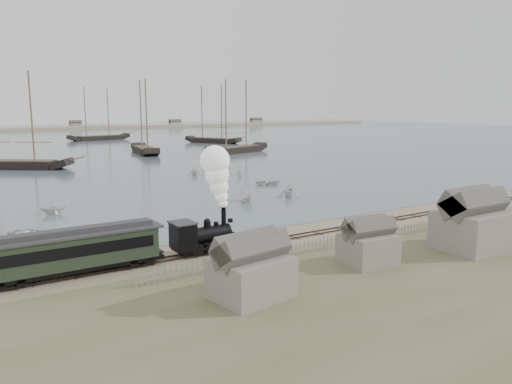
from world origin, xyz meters
TOP-DOWN VIEW (x-y plane):
  - ground at (0.00, 0.00)m, footprint 600.00×600.00m
  - harbor_water at (0.00, 170.00)m, footprint 600.00×336.00m
  - rail_track at (0.00, -2.00)m, footprint 120.00×1.80m
  - picket_fence_west at (-6.50, -7.00)m, footprint 19.00×0.10m
  - picket_fence_east at (12.50, -7.50)m, footprint 15.00×0.10m
  - shed_left at (-10.00, -13.00)m, footprint 5.00×4.00m
  - shed_mid at (2.00, -12.00)m, footprint 4.00×3.50m
  - shed_right at (13.00, -14.00)m, footprint 6.00×5.00m
  - locomotive at (-6.71, -2.00)m, footprint 7.31×2.73m
  - passenger_coach at (-18.85, -2.00)m, footprint 13.34×2.57m
  - beached_dinghy at (-16.59, -0.18)m, footprint 3.30×4.36m
  - rowboat_0 at (-20.28, 12.66)m, footprint 4.36×4.51m
  - rowboat_1 at (-15.94, 22.18)m, footprint 2.59×2.99m
  - rowboat_2 at (7.77, 16.74)m, footprint 3.87×1.73m
  - rowboat_3 at (18.64, 27.07)m, footprint 3.94×4.75m
  - rowboat_4 at (14.91, 16.39)m, footprint 4.37×4.38m
  - rowboat_5 at (20.80, 40.11)m, footprint 3.73×3.17m
  - rowboat_7 at (13.21, 43.74)m, footprint 3.25×2.93m
  - schooner_2 at (-13.34, 72.62)m, footprint 21.47×17.57m
  - schooner_3 at (21.07, 90.92)m, footprint 8.48×21.74m
  - schooner_4 at (43.47, 78.86)m, footprint 22.57×12.00m
  - schooner_5 at (55.12, 115.28)m, footprint 14.39×21.14m
  - schooner_8 at (25.59, 151.43)m, footprint 24.13×9.37m

SIDE VIEW (x-z plane):
  - ground at x=0.00m, z-range 0.00..0.00m
  - picket_fence_west at x=-6.50m, z-range -0.60..0.60m
  - picket_fence_east at x=12.50m, z-range -0.60..0.60m
  - shed_left at x=-10.00m, z-range -2.05..2.05m
  - shed_mid at x=2.00m, z-range -1.80..1.80m
  - shed_right at x=13.00m, z-range -2.55..2.55m
  - harbor_water at x=0.00m, z-range 0.00..0.06m
  - rail_track at x=0.00m, z-range -0.04..0.12m
  - beached_dinghy at x=-16.59m, z-range 0.00..0.85m
  - rowboat_0 at x=-20.28m, z-range 0.06..0.82m
  - rowboat_3 at x=18.64m, z-range 0.06..0.91m
  - rowboat_5 at x=20.80m, z-range 0.06..1.45m
  - rowboat_2 at x=7.77m, z-range 0.06..1.51m
  - rowboat_7 at x=13.21m, z-range 0.06..1.57m
  - rowboat_1 at x=-15.94m, z-range 0.06..1.61m
  - rowboat_4 at x=14.91m, z-range 0.06..1.81m
  - passenger_coach at x=-18.85m, z-range 0.44..3.68m
  - locomotive at x=-6.71m, z-range -0.35..8.77m
  - schooner_2 at x=-13.34m, z-range 0.06..20.06m
  - schooner_3 at x=21.07m, z-range 0.06..20.06m
  - schooner_4 at x=43.47m, z-range 0.06..20.06m
  - schooner_5 at x=55.12m, z-range 0.06..20.06m
  - schooner_8 at x=25.59m, z-range 0.06..20.06m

